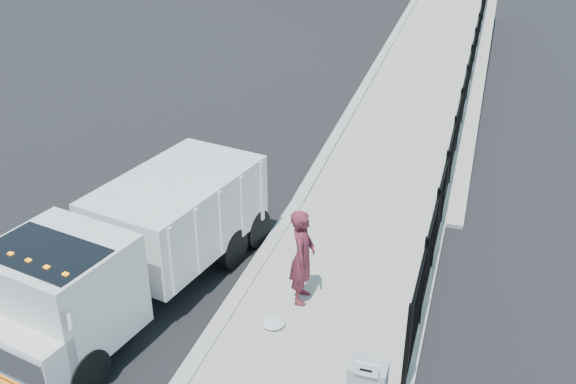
% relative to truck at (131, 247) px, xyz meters
% --- Properties ---
extents(ground, '(120.00, 120.00, 0.00)m').
position_rel_truck_xyz_m(ground, '(1.85, 0.92, -1.29)').
color(ground, black).
rests_on(ground, ground).
extents(sidewalk, '(3.55, 12.00, 0.12)m').
position_rel_truck_xyz_m(sidewalk, '(3.77, -1.08, -1.23)').
color(sidewalk, '#9E998E').
rests_on(sidewalk, ground).
extents(curb, '(0.30, 12.00, 0.16)m').
position_rel_truck_xyz_m(curb, '(1.85, -1.08, -1.21)').
color(curb, '#ADAAA3').
rests_on(curb, ground).
extents(ramp, '(3.95, 24.06, 3.19)m').
position_rel_truck_xyz_m(ramp, '(3.97, 16.92, -1.29)').
color(ramp, '#9E998E').
rests_on(ramp, ground).
extents(iron_fence, '(0.10, 28.00, 1.80)m').
position_rel_truck_xyz_m(iron_fence, '(5.40, 12.92, -0.39)').
color(iron_fence, black).
rests_on(iron_fence, ground).
extents(truck, '(3.35, 6.97, 2.29)m').
position_rel_truck_xyz_m(truck, '(0.00, 0.00, 0.00)').
color(truck, black).
rests_on(truck, ground).
extents(worker, '(0.54, 0.76, 1.97)m').
position_rel_truck_xyz_m(worker, '(3.12, 0.96, -0.19)').
color(worker, maroon).
rests_on(worker, sidewalk).
extents(arrow_sign, '(0.35, 0.04, 0.22)m').
position_rel_truck_xyz_m(arrow_sign, '(4.95, -2.10, 0.19)').
color(arrow_sign, white).
rests_on(arrow_sign, utility_cabinet).
extents(debris, '(0.44, 0.44, 0.11)m').
position_rel_truck_xyz_m(debris, '(2.84, 0.01, -1.11)').
color(debris, silver).
rests_on(debris, sidewalk).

